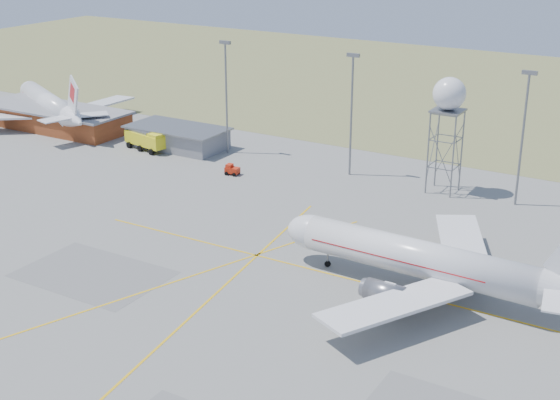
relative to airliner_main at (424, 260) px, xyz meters
The scene contains 12 objects.
ground 35.60m from the airliner_main, 117.67° to the right, with size 400.00×400.00×0.00m, color gray.
grass_strip 109.98m from the airliner_main, 98.60° to the left, with size 400.00×120.00×0.03m, color olive.
building_orange 96.45m from the airliner_main, 161.45° to the left, with size 33.00×12.00×4.30m.
building_grey 69.61m from the airliner_main, 151.99° to the left, with size 19.00×10.00×3.90m.
mast_a 62.54m from the airliner_main, 146.01° to the left, with size 2.20×0.50×20.50m.
mast_b 44.33m from the airliner_main, 127.31° to the left, with size 2.20×0.50×20.50m.
mast_c 35.63m from the airliner_main, 87.40° to the left, with size 2.20×0.50×20.50m.
airliner_main is the anchor object (origin of this frame).
airliner_far 100.34m from the airliner_main, 160.93° to the left, with size 36.26×33.54×13.17m.
radar_tower 36.53m from the airliner_main, 106.15° to the left, with size 5.07×5.07×18.36m.
fire_truck 71.10m from the airliner_main, 156.46° to the left, with size 9.84×5.30×3.76m.
baggage_tug 49.95m from the airliner_main, 150.68° to the left, with size 2.46×2.06×1.80m.
Camera 1 is at (44.24, -47.47, 41.98)m, focal length 50.00 mm.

